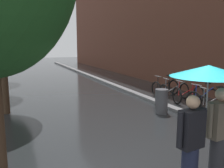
% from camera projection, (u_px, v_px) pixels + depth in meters
% --- Properties ---
extents(kerb_strip, '(0.30, 36.00, 0.12)m').
position_uv_depth(kerb_strip, '(111.00, 84.00, 14.27)').
color(kerb_strip, slate).
rests_on(kerb_strip, ground).
extents(street_tree_3, '(2.99, 2.99, 6.30)m').
position_uv_depth(street_tree_3, '(0.00, 11.00, 14.98)').
color(street_tree_3, '#473323').
rests_on(street_tree_3, ground).
extents(parked_bicycle_1, '(1.15, 0.81, 0.96)m').
position_uv_depth(parked_bicycle_1, '(214.00, 103.00, 8.41)').
color(parked_bicycle_1, black).
rests_on(parked_bicycle_1, ground).
extents(parked_bicycle_2, '(1.16, 0.83, 0.96)m').
position_uv_depth(parked_bicycle_2, '(203.00, 98.00, 9.16)').
color(parked_bicycle_2, black).
rests_on(parked_bicycle_2, ground).
extents(parked_bicycle_3, '(1.16, 0.82, 0.96)m').
position_uv_depth(parked_bicycle_3, '(188.00, 94.00, 9.91)').
color(parked_bicycle_3, black).
rests_on(parked_bicycle_3, ground).
extents(parked_bicycle_4, '(1.13, 0.79, 0.96)m').
position_uv_depth(parked_bicycle_4, '(174.00, 91.00, 10.60)').
color(parked_bicycle_4, black).
rests_on(parked_bicycle_4, ground).
extents(parked_bicycle_5, '(1.12, 0.76, 0.96)m').
position_uv_depth(parked_bicycle_5, '(165.00, 88.00, 11.39)').
color(parked_bicycle_5, black).
rests_on(parked_bicycle_5, ground).
extents(couple_under_umbrella, '(1.25, 1.20, 2.08)m').
position_uv_depth(couple_under_umbrella, '(207.00, 106.00, 3.88)').
color(couple_under_umbrella, '#1E233D').
rests_on(couple_under_umbrella, ground).
extents(litter_bin, '(0.44, 0.44, 0.85)m').
position_uv_depth(litter_bin, '(161.00, 101.00, 8.48)').
color(litter_bin, '#4C4C51').
rests_on(litter_bin, ground).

